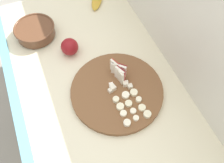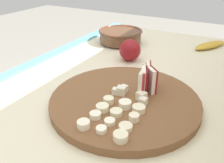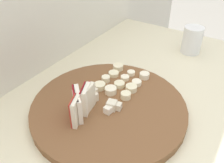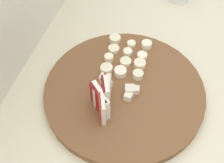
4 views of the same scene
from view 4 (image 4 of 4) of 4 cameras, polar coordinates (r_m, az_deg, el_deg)
tile_backsplash at (r=0.91m, az=-17.24°, el=-9.78°), size 2.40×0.04×1.43m
cutting_board at (r=0.68m, az=2.40°, el=-1.94°), size 0.37×0.37×0.02m
apple_wedge_fan at (r=0.61m, az=-1.83°, el=-3.23°), size 0.09×0.05×0.07m
apple_dice_pile at (r=0.66m, az=1.45°, el=-1.18°), size 0.05×0.10×0.02m
banana_slice_rows at (r=0.72m, az=2.70°, el=4.68°), size 0.13×0.11×0.02m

